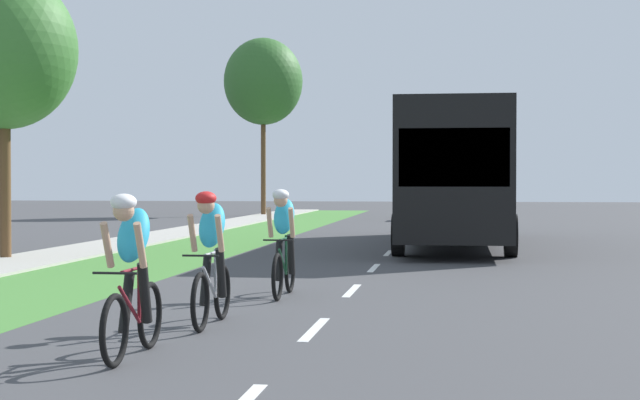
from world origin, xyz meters
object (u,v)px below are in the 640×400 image
cyclist_trailing (211,257)px  pickup_silver (449,201)px  cyclist_distant (283,242)px  bus_black (455,170)px  street_tree_near (4,50)px  street_tree_far (263,82)px  cyclist_lead (132,274)px

cyclist_trailing → pickup_silver: (2.45, 32.59, 0.02)m
cyclist_distant → bus_black: (2.44, 11.86, 1.17)m
bus_black → street_tree_near: (-9.60, -5.92, 2.53)m
pickup_silver → street_tree_near: (-9.28, -23.68, 3.68)m
cyclist_trailing → pickup_silver: 32.69m
bus_black → street_tree_far: (-9.44, 21.69, 4.60)m
cyclist_distant → pickup_silver: 29.70m
pickup_silver → street_tree_far: bearing=156.7°
bus_black → street_tree_near: size_ratio=1.86×
cyclist_lead → cyclist_distant: same height
cyclist_lead → cyclist_trailing: bearing=83.9°
bus_black → street_tree_far: 24.10m
street_tree_far → cyclist_trailing: bearing=-79.7°
cyclist_trailing → street_tree_far: street_tree_far is taller
cyclist_trailing → street_tree_near: bearing=127.5°
street_tree_near → pickup_silver: bearing=68.6°
pickup_silver → street_tree_near: street_tree_near is taller
cyclist_trailing → street_tree_far: (-6.67, 36.53, 5.77)m
cyclist_trailing → bus_black: bus_black is taller
cyclist_lead → pickup_silver: size_ratio=0.34×
cyclist_lead → bus_black: bus_black is taller
cyclist_distant → street_tree_far: 34.76m
cyclist_distant → street_tree_near: (-7.16, 5.94, 3.70)m
cyclist_lead → street_tree_near: street_tree_near is taller
cyclist_lead → pickup_silver: bearing=85.6°
cyclist_lead → cyclist_distant: bearing=83.8°
cyclist_distant → street_tree_near: street_tree_near is taller
cyclist_trailing → cyclist_distant: same height
cyclist_trailing → cyclist_lead: bearing=-96.1°
cyclist_lead → street_tree_far: (-6.44, 38.67, 5.77)m
street_tree_far → street_tree_near: bearing=-90.3°
bus_black → street_tree_near: 11.56m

